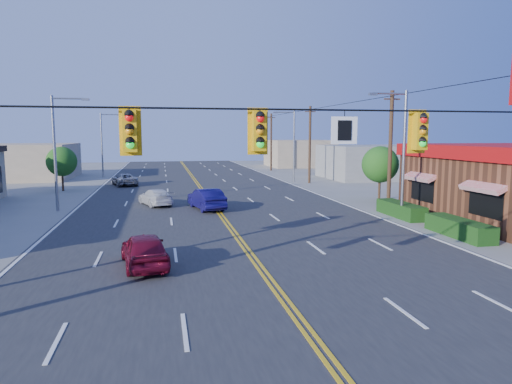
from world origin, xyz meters
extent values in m
plane|color=gray|center=(0.00, 0.00, 0.00)|extent=(160.00, 160.00, 0.00)
cube|color=#2D2D30|center=(0.00, 20.00, 0.03)|extent=(20.00, 120.00, 0.06)
cylinder|color=black|center=(0.00, 0.00, 6.00)|extent=(24.00, 0.05, 0.05)
cube|color=white|center=(1.20, 0.00, 5.45)|extent=(0.75, 0.04, 0.75)
cube|color=#D89E0C|center=(-4.50, 0.00, 5.42)|extent=(0.55, 0.34, 1.25)
cube|color=#D89E0C|center=(-1.20, 0.00, 5.42)|extent=(0.55, 0.34, 1.25)
cube|color=#D89E0C|center=(3.50, 0.00, 5.42)|extent=(0.55, 0.34, 1.25)
cube|color=#194214|center=(11.50, 12.00, 0.45)|extent=(1.20, 9.00, 0.90)
cylinder|color=gray|center=(11.00, 14.00, 4.00)|extent=(0.20, 0.20, 8.00)
cylinder|color=gray|center=(9.90, 14.00, 7.80)|extent=(2.20, 0.12, 0.12)
cube|color=gray|center=(8.80, 14.00, 7.75)|extent=(0.50, 0.25, 0.15)
cylinder|color=gray|center=(11.00, 38.00, 4.00)|extent=(0.20, 0.20, 8.00)
cylinder|color=gray|center=(9.90, 38.00, 7.80)|extent=(2.20, 0.12, 0.12)
cube|color=gray|center=(8.80, 38.00, 7.75)|extent=(0.50, 0.25, 0.15)
cylinder|color=gray|center=(-11.00, 22.00, 4.00)|extent=(0.20, 0.20, 8.00)
cylinder|color=gray|center=(-9.90, 22.00, 7.80)|extent=(2.20, 0.12, 0.12)
cube|color=gray|center=(-8.80, 22.00, 7.75)|extent=(0.50, 0.25, 0.15)
cylinder|color=gray|center=(-11.00, 48.00, 4.00)|extent=(0.20, 0.20, 8.00)
cylinder|color=gray|center=(-9.90, 48.00, 7.80)|extent=(2.20, 0.12, 0.12)
cube|color=gray|center=(-8.80, 48.00, 7.75)|extent=(0.50, 0.25, 0.15)
cylinder|color=#47301E|center=(12.20, 18.00, 4.20)|extent=(0.28, 0.28, 8.40)
cylinder|color=#47301E|center=(12.20, 36.00, 4.20)|extent=(0.28, 0.28, 8.40)
cylinder|color=#47301E|center=(12.20, 54.00, 4.20)|extent=(0.28, 0.28, 8.40)
cylinder|color=#47301E|center=(13.50, 22.00, 1.05)|extent=(0.20, 0.20, 2.10)
sphere|color=#235B19|center=(13.50, 22.00, 2.94)|extent=(2.94, 2.94, 2.94)
cylinder|color=#47301E|center=(-13.00, 34.00, 1.00)|extent=(0.20, 0.20, 2.00)
sphere|color=#235B19|center=(-13.00, 34.00, 2.80)|extent=(2.80, 2.80, 2.80)
cube|color=gray|center=(22.00, 40.00, 2.00)|extent=(12.00, 10.00, 4.00)
cube|color=tan|center=(-20.00, 48.00, 2.10)|extent=(11.00, 12.00, 4.20)
cube|color=tan|center=(19.00, 62.00, 2.20)|extent=(10.00, 10.00, 4.40)
imported|color=maroon|center=(-4.51, 6.49, 0.69)|extent=(2.23, 4.27, 1.39)
imported|color=#130E53|center=(-0.70, 20.18, 0.74)|extent=(2.49, 4.73, 1.48)
imported|color=silver|center=(-4.26, 22.88, 0.61)|extent=(2.93, 4.52, 1.22)
imported|color=#98979C|center=(-7.60, 37.22, 0.62)|extent=(3.18, 4.87, 1.25)
camera|label=1|loc=(-3.74, -11.88, 5.34)|focal=32.00mm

